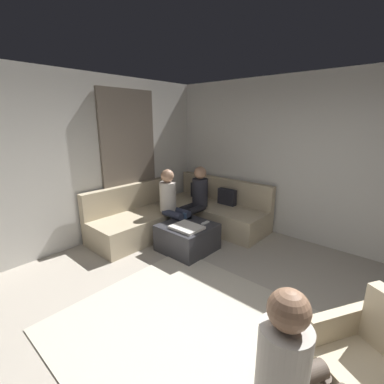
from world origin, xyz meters
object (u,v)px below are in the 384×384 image
(game_remote, at_px, (205,223))
(armchair, at_px, (377,381))
(ottoman, at_px, (187,237))
(person_on_couch_side, at_px, (172,202))
(coffee_mug, at_px, (185,216))
(sectional_couch, at_px, (183,215))
(person_on_armchair, at_px, (296,371))
(person_on_couch_back, at_px, (196,198))

(game_remote, bearing_deg, armchair, -26.08)
(ottoman, distance_m, armchair, 2.80)
(armchair, bearing_deg, person_on_couch_side, 10.27)
(coffee_mug, bearing_deg, ottoman, -39.29)
(sectional_couch, relative_size, armchair, 2.82)
(coffee_mug, height_order, person_on_armchair, person_on_armchair)
(sectional_couch, distance_m, person_on_couch_back, 0.48)
(ottoman, bearing_deg, sectional_couch, 138.44)
(ottoman, distance_m, person_on_armchair, 2.80)
(ottoman, relative_size, person_on_armchair, 0.64)
(sectional_couch, relative_size, game_remote, 17.00)
(armchair, bearing_deg, ottoman, 9.70)
(coffee_mug, distance_m, person_on_couch_back, 0.49)
(person_on_armchair, bearing_deg, person_on_couch_back, 170.18)
(coffee_mug, bearing_deg, person_on_armchair, -35.16)
(armchair, height_order, person_on_couch_side, person_on_couch_side)
(person_on_couch_back, bearing_deg, person_on_armchair, 140.07)
(armchair, relative_size, person_on_armchair, 0.77)
(game_remote, bearing_deg, ottoman, -129.29)
(ottoman, bearing_deg, person_on_couch_side, 163.28)
(armchair, xyz_separation_m, person_on_armchair, (-0.35, -0.60, 0.33))
(game_remote, distance_m, armchair, 2.72)
(coffee_mug, height_order, armchair, armchair)
(coffee_mug, bearing_deg, person_on_couch_back, 105.81)
(sectional_couch, bearing_deg, ottoman, -41.56)
(armchair, distance_m, person_on_couch_back, 3.38)
(armchair, bearing_deg, sectional_couch, 4.86)
(sectional_couch, relative_size, coffee_mug, 26.84)
(sectional_couch, bearing_deg, armchair, -25.25)
(person_on_couch_back, relative_size, person_on_couch_side, 1.00)
(armchair, bearing_deg, game_remote, 4.03)
(person_on_couch_back, xyz_separation_m, person_on_couch_side, (-0.14, -0.47, 0.00))
(game_remote, relative_size, armchair, 0.17)
(person_on_couch_side, height_order, person_on_armchair, person_on_couch_side)
(sectional_couch, distance_m, person_on_couch_side, 0.58)
(sectional_couch, height_order, game_remote, sectional_couch)
(ottoman, height_order, person_on_armchair, person_on_armchair)
(coffee_mug, relative_size, person_on_couch_side, 0.08)
(coffee_mug, distance_m, person_on_armchair, 3.06)
(person_on_couch_side, bearing_deg, game_remote, 96.46)
(person_on_couch_back, distance_m, person_on_armchair, 3.41)
(sectional_couch, distance_m, game_remote, 0.89)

